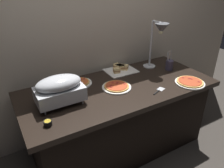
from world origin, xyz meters
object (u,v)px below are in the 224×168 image
Objects in this scene: sandwich_platter at (120,69)px; serving_spatula at (159,91)px; chafing_dish at (59,89)px; sauce_cup_near at (48,123)px; utensil_holder at (169,65)px; heat_lamp at (159,33)px; pizza_plate_front at (190,82)px; pizza_plate_center at (80,83)px; pizza_plate_raised_stand at (117,87)px.

serving_spatula is at bearing -83.18° from sandwich_platter.
chafing_dish is 6.41× the size of sauce_cup_near.
chafing_dish reaches higher than sandwich_platter.
sauce_cup_near is 0.27× the size of utensil_holder.
heat_lamp is 1.84× the size of pizza_plate_front.
serving_spatula is at bearing -142.73° from utensil_holder.
utensil_holder is (0.05, 0.36, 0.05)m from pizza_plate_front.
heat_lamp reaches higher than chafing_dish.
sauce_cup_near is at bearing 178.01° from pizza_plate_front.
serving_spatula is (-0.29, -0.39, -0.41)m from heat_lamp.
sauce_cup_near is (-0.97, -0.56, -0.00)m from sandwich_platter.
pizza_plate_front is 0.88× the size of sandwich_platter.
serving_spatula is (0.07, -0.57, -0.02)m from sandwich_platter.
chafing_dish reaches higher than sauce_cup_near.
pizza_plate_center is at bearing 138.90° from serving_spatula.
utensil_holder reaches higher than pizza_plate_center.
pizza_plate_front is 1.21× the size of pizza_plate_center.
serving_spatula is at bearing -126.38° from heat_lamp.
pizza_plate_front is 1.41m from sauce_cup_near.
chafing_dish reaches higher than pizza_plate_raised_stand.
pizza_plate_center is 0.77m from serving_spatula.
sauce_cup_near is 1.50m from utensil_holder.
heat_lamp is 1.62× the size of sandwich_platter.
pizza_plate_raised_stand is at bearing 0.38° from chafing_dish.
chafing_dish is 0.32m from sauce_cup_near.
heat_lamp is at bearing 7.07° from chafing_dish.
sandwich_platter reaches higher than sauce_cup_near.
pizza_plate_front is (1.23, -0.28, -0.13)m from chafing_dish.
pizza_plate_raised_stand is 0.40m from serving_spatula.
chafing_dish is at bearing -176.64° from utensil_holder.
sauce_cup_near is at bearing -161.95° from pizza_plate_raised_stand.
utensil_holder reaches higher than pizza_plate_front.
serving_spatula is at bearing -38.93° from pizza_plate_raised_stand.
serving_spatula is (1.04, -0.01, -0.02)m from sauce_cup_near.
pizza_plate_center is at bearing -172.76° from sandwich_platter.
pizza_plate_front is at bearing -22.86° from pizza_plate_raised_stand.
sauce_cup_near is at bearing -132.83° from pizza_plate_center.
sauce_cup_near is 1.04m from serving_spatula.
utensil_holder is at bearing -26.94° from sandwich_platter.
serving_spatula is (-0.37, 0.04, -0.01)m from pizza_plate_front.
heat_lamp reaches higher than pizza_plate_center.
heat_lamp is 8.70× the size of sauce_cup_near.
pizza_plate_center is at bearing 150.26° from pizza_plate_front.
heat_lamp is 3.15× the size of serving_spatula.
heat_lamp is at bearing -27.25° from sandwich_platter.
serving_spatula is at bearing -0.71° from sauce_cup_near.
heat_lamp reaches higher than sandwich_platter.
pizza_plate_raised_stand is 1.24× the size of utensil_holder.
pizza_plate_front is at bearing -29.74° from pizza_plate_center.
pizza_plate_raised_stand is 0.77m from sauce_cup_near.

